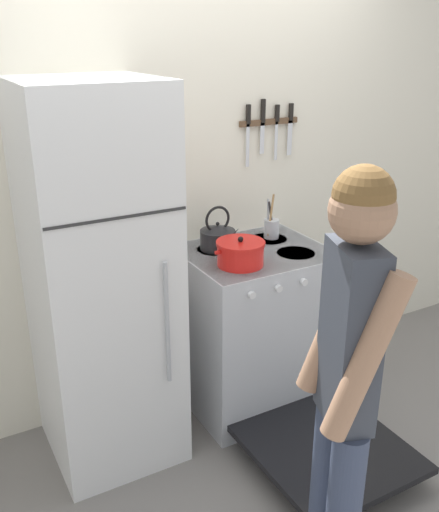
% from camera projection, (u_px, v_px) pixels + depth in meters
% --- Properties ---
extents(ground_plane, '(14.00, 14.00, 0.00)m').
position_uv_depth(ground_plane, '(183.00, 382.00, 3.51)').
color(ground_plane, slate).
extents(wall_back, '(10.00, 0.06, 2.55)m').
position_uv_depth(wall_back, '(175.00, 179.00, 3.07)').
color(wall_back, silver).
rests_on(wall_back, ground_plane).
extents(refrigerator, '(0.60, 0.66, 1.84)m').
position_uv_depth(refrigerator, '(101.00, 283.00, 2.67)').
color(refrigerator, white).
rests_on(refrigerator, ground_plane).
extents(stove_range, '(0.77, 1.38, 0.92)m').
position_uv_depth(stove_range, '(257.00, 330.00, 3.19)').
color(stove_range, silver).
rests_on(stove_range, ground_plane).
extents(dutch_oven_pot, '(0.29, 0.25, 0.15)m').
position_uv_depth(dutch_oven_pot, '(240.00, 253.00, 2.85)').
color(dutch_oven_pot, red).
rests_on(dutch_oven_pot, stove_range).
extents(tea_kettle, '(0.24, 0.19, 0.24)m').
position_uv_depth(tea_kettle, '(218.00, 236.00, 3.06)').
color(tea_kettle, black).
rests_on(tea_kettle, stove_range).
extents(utensil_jar, '(0.09, 0.09, 0.26)m').
position_uv_depth(utensil_jar, '(271.00, 227.00, 3.23)').
color(utensil_jar, '#B7BABF').
rests_on(utensil_jar, stove_range).
extents(person, '(0.34, 0.40, 1.67)m').
position_uv_depth(person, '(346.00, 383.00, 1.84)').
color(person, '#38425B').
rests_on(person, ground_plane).
extents(wall_knife_strip, '(0.38, 0.03, 0.37)m').
position_uv_depth(wall_knife_strip, '(269.00, 122.00, 3.19)').
color(wall_knife_strip, brown).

